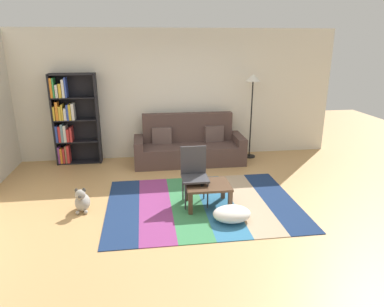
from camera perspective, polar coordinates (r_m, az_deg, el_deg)
name	(u,v)px	position (r m, az deg, el deg)	size (l,w,h in m)	color
ground_plane	(195,204)	(5.51, 0.48, -8.33)	(14.00, 14.00, 0.00)	tan
back_wall	(178,95)	(7.55, -2.35, 9.64)	(6.80, 0.10, 2.70)	silver
rug	(202,204)	(5.51, 1.72, -8.27)	(2.95, 2.22, 0.01)	navy
couch	(189,147)	(7.28, -0.51, 1.16)	(2.26, 0.80, 1.00)	#4C3833
bookshelf	(70,120)	(7.51, -19.36, 5.20)	(0.90, 0.28, 1.84)	black
coffee_table	(208,188)	(5.33, 2.59, -5.65)	(0.68, 0.55, 0.36)	#513826
pouf	(232,214)	(5.01, 6.56, -9.81)	(0.54, 0.41, 0.21)	white
dog	(82,201)	(5.50, -17.58, -7.45)	(0.22, 0.35, 0.40)	#9E998E
standing_lamp	(253,89)	(7.47, 9.92, 10.44)	(0.32, 0.32, 1.79)	black
tv_remote	(202,184)	(5.28, 1.67, -5.02)	(0.04, 0.15, 0.02)	black
folding_chair	(194,171)	(5.38, 0.36, -2.81)	(0.40, 0.40, 0.90)	#38383D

